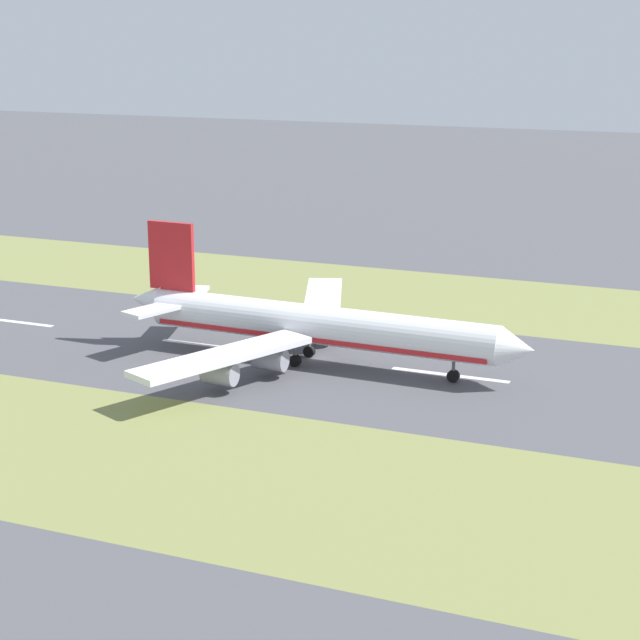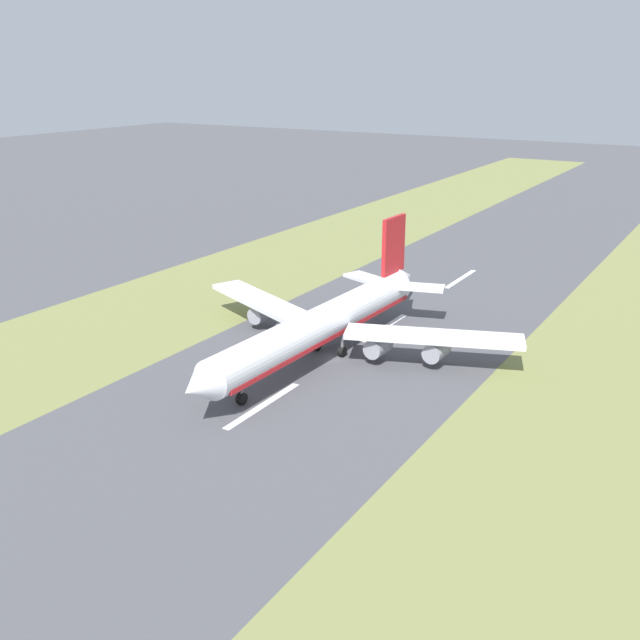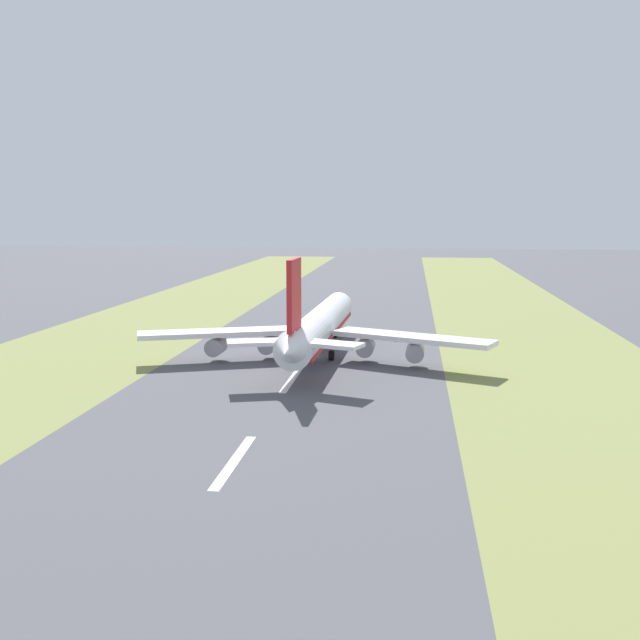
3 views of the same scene
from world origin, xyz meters
name	(u,v)px [view 1 (image 1 of 3)]	position (x,y,z in m)	size (l,w,h in m)	color
ground_plane	(318,359)	(0.00, 0.00, 0.00)	(800.00, 800.00, 0.00)	#4C4C51
grass_median_west	(406,294)	(-45.00, 0.00, 0.00)	(40.00, 600.00, 0.01)	olive
grass_median_east	(174,464)	(45.00, 0.00, 0.00)	(40.00, 600.00, 0.01)	olive
centreline_dash_near	(10,321)	(0.00, -58.69, 0.01)	(1.20, 18.00, 0.01)	silver
centreline_dash_mid	(211,346)	(0.00, -18.69, 0.01)	(1.20, 18.00, 0.01)	silver
centreline_dash_far	(450,375)	(0.00, 21.31, 0.01)	(1.20, 18.00, 0.01)	silver
airplane_main_jet	(309,325)	(2.20, -0.60, 6.02)	(64.11, 67.14, 20.20)	white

